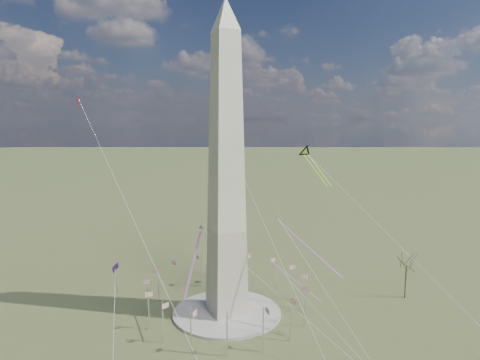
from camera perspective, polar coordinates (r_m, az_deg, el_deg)
name	(u,v)px	position (r m, az deg, el deg)	size (l,w,h in m)	color
ground	(227,314)	(149.20, -1.76, -17.37)	(2000.00, 2000.00, 0.00)	#43572B
plaza	(227,312)	(149.02, -1.76, -17.23)	(36.00, 36.00, 0.80)	#B9B5A9
washington_monument	(226,171)	(135.70, -1.84, 1.24)	(15.56, 15.56, 100.00)	beige
flagpole_ring	(227,293)	(146.22, -1.77, -14.79)	(54.40, 54.40, 13.00)	white
tree_near	(407,264)	(167.40, 21.32, -10.38)	(10.16, 10.16, 17.78)	#433829
kite_delta_black	(307,154)	(168.25, 8.88, 3.44)	(6.45, 17.35, 14.44)	black
kite_diamond_purple	(116,271)	(137.44, -16.25, -11.53)	(1.89, 3.22, 10.26)	#371768
kite_streamer_left	(298,237)	(132.48, 7.77, -7.57)	(11.98, 21.00, 15.83)	#FB5027
kite_streamer_mid	(196,250)	(135.91, -5.89, -9.31)	(13.44, 20.71, 16.11)	#FB5027
kite_streamer_right	(288,274)	(151.54, 6.45, -12.39)	(13.02, 15.44, 13.08)	#FB5027
kite_small_red	(78,100)	(153.78, -20.76, 9.99)	(1.23, 1.95, 4.39)	red
kite_small_white	(223,134)	(178.64, -2.22, 6.17)	(1.65, 1.84, 5.06)	white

